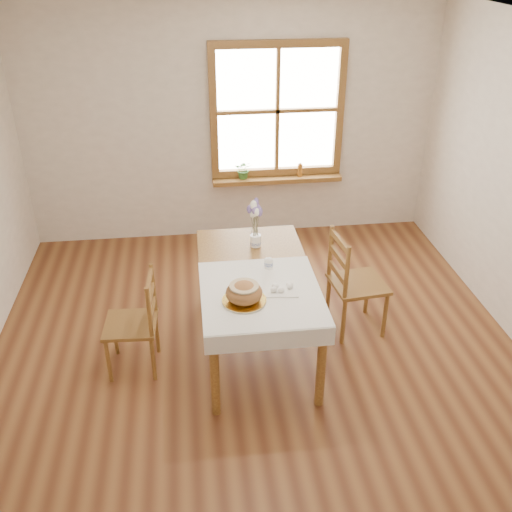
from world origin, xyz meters
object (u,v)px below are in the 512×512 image
(chair_left, at_px, (130,323))
(bread_plate, at_px, (244,301))
(chair_right, at_px, (358,282))
(dining_table, at_px, (256,281))
(flower_vase, at_px, (256,241))

(chair_left, height_order, bread_plate, chair_left)
(chair_left, xyz_separation_m, chair_right, (1.94, 0.30, 0.04))
(dining_table, xyz_separation_m, bread_plate, (-0.14, -0.42, 0.10))
(flower_vase, bearing_deg, chair_right, -16.41)
(chair_right, bearing_deg, dining_table, 93.76)
(chair_right, height_order, bread_plate, chair_right)
(dining_table, height_order, bread_plate, bread_plate)
(dining_table, bearing_deg, chair_right, 10.44)
(chair_left, distance_m, chair_right, 1.96)
(bread_plate, bearing_deg, chair_right, 29.10)
(chair_left, distance_m, bread_plate, 0.98)
(chair_left, relative_size, chair_right, 0.91)
(flower_vase, bearing_deg, bread_plate, -102.55)
(chair_left, bearing_deg, bread_plate, 75.07)
(dining_table, xyz_separation_m, flower_vase, (0.05, 0.43, 0.14))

